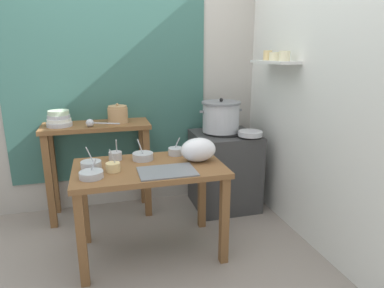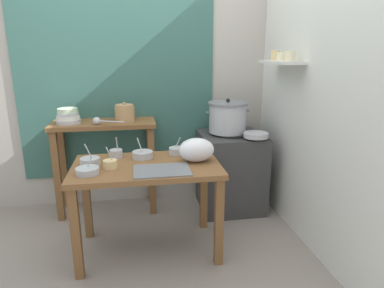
{
  "view_description": "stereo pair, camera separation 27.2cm",
  "coord_description": "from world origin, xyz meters",
  "px_view_note": "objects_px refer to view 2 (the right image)",
  "views": [
    {
      "loc": [
        -0.25,
        -2.32,
        1.54
      ],
      "look_at": [
        0.45,
        0.2,
        0.82
      ],
      "focal_mm": 31.63,
      "sensor_mm": 36.0,
      "label": 1
    },
    {
      "loc": [
        0.02,
        -2.38,
        1.54
      ],
      "look_at": [
        0.45,
        0.2,
        0.82
      ],
      "focal_mm": 31.63,
      "sensor_mm": 36.0,
      "label": 2
    }
  ],
  "objects_px": {
    "clay_pot": "(125,113)",
    "bowl_stack_enamel": "(68,116)",
    "plastic_bag": "(196,150)",
    "prep_bowl_1": "(90,162)",
    "ladle": "(98,121)",
    "back_shelf_table": "(105,144)",
    "prep_bowl_0": "(87,171)",
    "stove_block": "(230,171)",
    "prep_bowl_4": "(143,154)",
    "prep_bowl_2": "(116,153)",
    "serving_tray": "(162,170)",
    "steamer_pot": "(228,117)",
    "wide_pan": "(256,135)",
    "prep_table": "(147,178)",
    "prep_bowl_5": "(176,151)",
    "prep_bowl_3": "(110,164)"
  },
  "relations": [
    {
      "from": "prep_bowl_3",
      "to": "prep_bowl_4",
      "type": "height_order",
      "value": "prep_bowl_4"
    },
    {
      "from": "back_shelf_table",
      "to": "stove_block",
      "type": "bearing_deg",
      "value": -6.12
    },
    {
      "from": "prep_bowl_0",
      "to": "prep_bowl_1",
      "type": "relative_size",
      "value": 0.9
    },
    {
      "from": "bowl_stack_enamel",
      "to": "prep_bowl_4",
      "type": "height_order",
      "value": "bowl_stack_enamel"
    },
    {
      "from": "prep_table",
      "to": "prep_bowl_1",
      "type": "distance_m",
      "value": 0.44
    },
    {
      "from": "prep_bowl_1",
      "to": "prep_bowl_4",
      "type": "distance_m",
      "value": 0.41
    },
    {
      "from": "plastic_bag",
      "to": "prep_bowl_1",
      "type": "height_order",
      "value": "plastic_bag"
    },
    {
      "from": "prep_bowl_1",
      "to": "prep_bowl_2",
      "type": "xyz_separation_m",
      "value": [
        0.18,
        0.18,
        0.0
      ]
    },
    {
      "from": "back_shelf_table",
      "to": "serving_tray",
      "type": "xyz_separation_m",
      "value": [
        0.47,
        -0.95,
        0.05
      ]
    },
    {
      "from": "prep_bowl_1",
      "to": "prep_bowl_2",
      "type": "distance_m",
      "value": 0.25
    },
    {
      "from": "stove_block",
      "to": "prep_bowl_0",
      "type": "xyz_separation_m",
      "value": [
        -1.26,
        -0.79,
        0.36
      ]
    },
    {
      "from": "stove_block",
      "to": "prep_bowl_0",
      "type": "relative_size",
      "value": 4.88
    },
    {
      "from": "prep_table",
      "to": "ladle",
      "type": "xyz_separation_m",
      "value": [
        -0.4,
        0.65,
        0.33
      ]
    },
    {
      "from": "prep_bowl_4",
      "to": "prep_bowl_0",
      "type": "bearing_deg",
      "value": -141.88
    },
    {
      "from": "prep_bowl_2",
      "to": "prep_bowl_5",
      "type": "xyz_separation_m",
      "value": [
        0.49,
        0.01,
        -0.0
      ]
    },
    {
      "from": "prep_bowl_2",
      "to": "bowl_stack_enamel",
      "type": "bearing_deg",
      "value": 129.08
    },
    {
      "from": "prep_bowl_4",
      "to": "prep_bowl_3",
      "type": "bearing_deg",
      "value": -139.07
    },
    {
      "from": "steamer_pot",
      "to": "bowl_stack_enamel",
      "type": "bearing_deg",
      "value": 176.48
    },
    {
      "from": "plastic_bag",
      "to": "prep_bowl_1",
      "type": "relative_size",
      "value": 1.54
    },
    {
      "from": "steamer_pot",
      "to": "prep_bowl_4",
      "type": "distance_m",
      "value": 0.99
    },
    {
      "from": "serving_tray",
      "to": "steamer_pot",
      "type": "bearing_deg",
      "value": 49.84
    },
    {
      "from": "prep_bowl_2",
      "to": "prep_bowl_5",
      "type": "distance_m",
      "value": 0.49
    },
    {
      "from": "bowl_stack_enamel",
      "to": "prep_bowl_0",
      "type": "relative_size",
      "value": 1.37
    },
    {
      "from": "ladle",
      "to": "prep_bowl_1",
      "type": "bearing_deg",
      "value": -90.89
    },
    {
      "from": "plastic_bag",
      "to": "prep_bowl_3",
      "type": "bearing_deg",
      "value": -175.14
    },
    {
      "from": "plastic_bag",
      "to": "prep_bowl_5",
      "type": "height_order",
      "value": "plastic_bag"
    },
    {
      "from": "serving_tray",
      "to": "prep_bowl_0",
      "type": "xyz_separation_m",
      "value": [
        -0.51,
        0.02,
        0.02
      ]
    },
    {
      "from": "stove_block",
      "to": "prep_bowl_4",
      "type": "xyz_separation_m",
      "value": [
        -0.87,
        -0.49,
        0.37
      ]
    },
    {
      "from": "bowl_stack_enamel",
      "to": "wide_pan",
      "type": "bearing_deg",
      "value": -11.11
    },
    {
      "from": "prep_bowl_1",
      "to": "prep_bowl_2",
      "type": "bearing_deg",
      "value": 44.47
    },
    {
      "from": "plastic_bag",
      "to": "prep_bowl_1",
      "type": "xyz_separation_m",
      "value": [
        -0.79,
        0.03,
        -0.06
      ]
    },
    {
      "from": "prep_bowl_1",
      "to": "prep_bowl_5",
      "type": "distance_m",
      "value": 0.69
    },
    {
      "from": "bowl_stack_enamel",
      "to": "prep_bowl_0",
      "type": "distance_m",
      "value": 0.97
    },
    {
      "from": "clay_pot",
      "to": "ladle",
      "type": "height_order",
      "value": "clay_pot"
    },
    {
      "from": "ladle",
      "to": "plastic_bag",
      "type": "relative_size",
      "value": 1.05
    },
    {
      "from": "bowl_stack_enamel",
      "to": "prep_bowl_0",
      "type": "height_order",
      "value": "bowl_stack_enamel"
    },
    {
      "from": "prep_table",
      "to": "prep_bowl_4",
      "type": "height_order",
      "value": "prep_bowl_4"
    },
    {
      "from": "ladle",
      "to": "back_shelf_table",
      "type": "bearing_deg",
      "value": 73.32
    },
    {
      "from": "prep_table",
      "to": "prep_bowl_5",
      "type": "distance_m",
      "value": 0.36
    },
    {
      "from": "prep_bowl_1",
      "to": "prep_bowl_3",
      "type": "distance_m",
      "value": 0.17
    },
    {
      "from": "bowl_stack_enamel",
      "to": "prep_bowl_3",
      "type": "xyz_separation_m",
      "value": [
        0.41,
        -0.81,
        -0.21
      ]
    },
    {
      "from": "back_shelf_table",
      "to": "prep_bowl_0",
      "type": "height_order",
      "value": "back_shelf_table"
    },
    {
      "from": "prep_bowl_0",
      "to": "prep_bowl_3",
      "type": "distance_m",
      "value": 0.18
    },
    {
      "from": "clay_pot",
      "to": "bowl_stack_enamel",
      "type": "xyz_separation_m",
      "value": [
        -0.51,
        -0.02,
        -0.01
      ]
    },
    {
      "from": "prep_table",
      "to": "serving_tray",
      "type": "distance_m",
      "value": 0.23
    },
    {
      "from": "bowl_stack_enamel",
      "to": "clay_pot",
      "type": "bearing_deg",
      "value": 2.13
    },
    {
      "from": "bowl_stack_enamel",
      "to": "prep_bowl_4",
      "type": "bearing_deg",
      "value": -42.65
    },
    {
      "from": "prep_bowl_5",
      "to": "bowl_stack_enamel",
      "type": "bearing_deg",
      "value": 149.84
    },
    {
      "from": "steamer_pot",
      "to": "ladle",
      "type": "height_order",
      "value": "steamer_pot"
    },
    {
      "from": "ladle",
      "to": "prep_bowl_1",
      "type": "distance_m",
      "value": 0.64
    }
  ]
}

